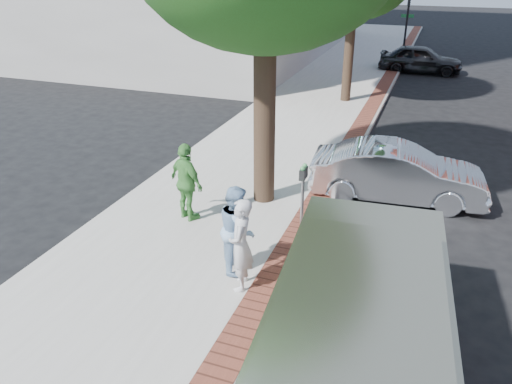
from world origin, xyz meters
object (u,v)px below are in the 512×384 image
at_px(bg_car, 421,59).
at_px(person_gray, 241,245).
at_px(van, 357,340).
at_px(person_green, 187,182).
at_px(parking_meter, 303,182).
at_px(sedan_silver, 397,173).
at_px(person_officer, 237,229).

bearing_deg(bg_car, person_gray, 173.59).
bearing_deg(person_gray, van, 38.66).
distance_m(person_gray, person_green, 2.95).
xyz_separation_m(parking_meter, bg_car, (1.37, 18.52, -0.48)).
relative_size(person_green, van, 0.32).
height_order(person_gray, person_green, person_green).
relative_size(person_gray, sedan_silver, 0.41).
bearing_deg(van, person_officer, 133.74).
bearing_deg(bg_car, parking_meter, 174.17).
relative_size(sedan_silver, van, 0.74).
bearing_deg(bg_car, van, 179.91).
bearing_deg(person_officer, sedan_silver, -49.38).
height_order(person_gray, person_officer, person_gray).
bearing_deg(person_officer, parking_meter, -38.74).
height_order(parking_meter, person_officer, person_officer).
bearing_deg(person_gray, person_officer, -166.15).
distance_m(parking_meter, person_gray, 2.70).
relative_size(person_gray, van, 0.31).
bearing_deg(van, person_gray, 137.98).
height_order(person_gray, sedan_silver, person_gray).
bearing_deg(person_gray, person_green, -147.58).
xyz_separation_m(parking_meter, person_green, (-2.55, -0.63, -0.13)).
relative_size(parking_meter, person_officer, 0.84).
bearing_deg(person_officer, bg_car, -25.91).
bearing_deg(bg_car, person_officer, 172.65).
bearing_deg(parking_meter, bg_car, 85.77).
bearing_deg(person_green, van, 166.50).
relative_size(person_officer, van, 0.30).
height_order(sedan_silver, van, van).
height_order(person_officer, van, van).
bearing_deg(sedan_silver, person_green, 119.61).
height_order(person_green, sedan_silver, person_green).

